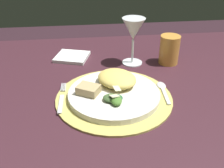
# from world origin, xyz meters

# --- Properties ---
(dining_table) EXTENTS (1.40, 0.97, 0.74)m
(dining_table) POSITION_xyz_m (0.00, 0.00, 0.60)
(dining_table) COLOR #3C1D26
(dining_table) RESTS_ON ground
(placemat) EXTENTS (0.34, 0.34, 0.01)m
(placemat) POSITION_xyz_m (-0.05, -0.03, 0.74)
(placemat) COLOR tan
(placemat) RESTS_ON dining_table
(dinner_plate) EXTENTS (0.26, 0.26, 0.02)m
(dinner_plate) POSITION_xyz_m (-0.05, -0.03, 0.76)
(dinner_plate) COLOR silver
(dinner_plate) RESTS_ON placemat
(pasta_serving) EXTENTS (0.16, 0.16, 0.04)m
(pasta_serving) POSITION_xyz_m (-0.04, 0.01, 0.78)
(pasta_serving) COLOR #EACD63
(pasta_serving) RESTS_ON dinner_plate
(salad_greens) EXTENTS (0.06, 0.07, 0.03)m
(salad_greens) POSITION_xyz_m (-0.06, -0.08, 0.77)
(salad_greens) COLOR #2A5D36
(salad_greens) RESTS_ON dinner_plate
(bread_piece) EXTENTS (0.07, 0.07, 0.02)m
(bread_piece) POSITION_xyz_m (-0.12, -0.03, 0.78)
(bread_piece) COLOR tan
(bread_piece) RESTS_ON dinner_plate
(fork) EXTENTS (0.02, 0.16, 0.00)m
(fork) POSITION_xyz_m (-0.20, -0.03, 0.75)
(fork) COLOR silver
(fork) RESTS_ON placemat
(spoon) EXTENTS (0.03, 0.13, 0.01)m
(spoon) POSITION_xyz_m (0.10, -0.01, 0.75)
(spoon) COLOR silver
(spoon) RESTS_ON placemat
(napkin) EXTENTS (0.14, 0.14, 0.01)m
(napkin) POSITION_xyz_m (-0.18, 0.26, 0.75)
(napkin) COLOR white
(napkin) RESTS_ON dining_table
(wine_glass) EXTENTS (0.08, 0.08, 0.17)m
(wine_glass) POSITION_xyz_m (0.04, 0.20, 0.86)
(wine_glass) COLOR silver
(wine_glass) RESTS_ON dining_table
(amber_tumbler) EXTENTS (0.07, 0.07, 0.10)m
(amber_tumbler) POSITION_xyz_m (0.18, 0.18, 0.79)
(amber_tumbler) COLOR gold
(amber_tumbler) RESTS_ON dining_table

